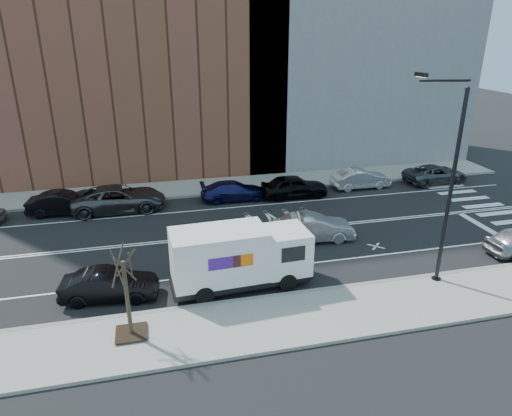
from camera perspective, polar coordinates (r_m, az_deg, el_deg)
name	(u,v)px	position (r m, az deg, el deg)	size (l,w,h in m)	color
ground	(256,233)	(26.90, 0.06, -3.10)	(120.00, 120.00, 0.00)	black
sidewalk_near	(306,317)	(19.51, 6.25, -13.42)	(44.00, 3.60, 0.15)	gray
sidewalk_far	(230,185)	(34.90, -3.31, 2.89)	(44.00, 3.60, 0.15)	gray
curb_near	(293,294)	(20.92, 4.60, -10.68)	(44.00, 0.25, 0.17)	gray
curb_far	(234,193)	(33.22, -2.75, 1.94)	(44.00, 0.25, 0.17)	gray
crosswalk	(490,209)	(34.08, 27.23, -0.15)	(3.00, 14.00, 0.01)	white
road_markings	(256,233)	(26.90, 0.06, -3.09)	(40.00, 8.60, 0.01)	white
bldg_brick	(109,31)	(39.44, -17.89, 20.28)	(26.00, 10.00, 22.00)	brown
bldg_concrete	(351,6)	(43.20, 11.78, 23.51)	(20.00, 10.00, 26.00)	slate
streetlight	(446,177)	(21.98, 22.63, 3.64)	(0.44, 4.02, 9.34)	black
street_tree	(128,306)	(18.26, -15.69, -11.70)	(1.20, 1.20, 3.75)	black
fedex_van	(239,256)	(20.90, -2.11, -6.06)	(6.53, 2.56, 2.93)	black
far_parked_b	(64,203)	(31.78, -22.84, 0.55)	(1.57, 4.52, 1.49)	black
far_parked_c	(119,198)	(31.21, -16.75, 1.16)	(2.75, 5.97, 1.66)	#45474C
far_parked_d	(234,191)	(31.83, -2.82, 2.17)	(1.87, 4.60, 1.34)	#171A50
far_parked_e	(294,186)	(32.39, 4.80, 2.72)	(1.90, 4.72, 1.61)	black
far_parked_f	(361,179)	(35.10, 12.94, 3.59)	(1.53, 4.39, 1.45)	silver
far_parked_g	(436,174)	(38.09, 21.53, 3.98)	(2.30, 4.99, 1.39)	#474A4E
driving_sedan	(313,228)	(25.88, 7.09, -2.46)	(1.61, 4.62, 1.52)	#ACADB1
near_parked_rear_a	(110,285)	(21.34, -17.84, -9.18)	(1.46, 4.17, 1.38)	black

